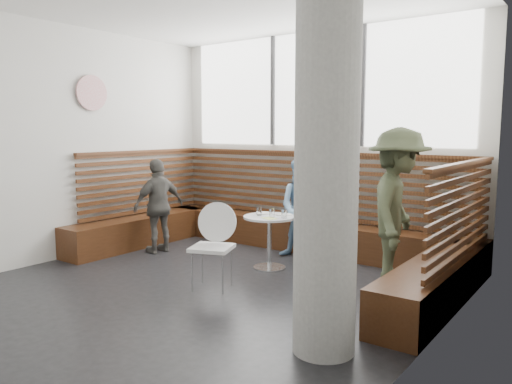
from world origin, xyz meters
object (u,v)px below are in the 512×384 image
Objects in this scene: concrete_column at (327,153)px; cafe_table at (269,231)px; child_back at (303,209)px; child_left at (159,206)px; cafe_chair at (216,239)px; adult_man at (397,209)px.

cafe_table is at bearing 135.00° from concrete_column.
child_left is at bearing -170.73° from child_back.
cafe_chair is 0.53× the size of adult_man.
child_back is at bearing 56.48° from adult_man.
child_left is at bearing 156.89° from concrete_column.
cafe_chair is 1.71m from child_back.
cafe_table is 0.38× the size of adult_man.
adult_man reaches higher than cafe_table.
adult_man reaches higher than child_back.
adult_man reaches higher than child_left.
adult_man is at bearing -37.45° from child_back.
cafe_chair is 0.70× the size of child_left.
concrete_column is 3.95m from child_left.
concrete_column is 2.34× the size of child_left.
concrete_column is 4.67× the size of cafe_table.
cafe_chair is (-1.78, 0.75, -1.04)m from concrete_column.
cafe_table is 0.49× the size of child_back.
concrete_column is 2.30× the size of child_back.
concrete_column is at bearing -44.37° from cafe_chair.
child_back reaches higher than cafe_chair.
concrete_column is 3.09m from child_back.
concrete_column is 2.69m from cafe_table.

